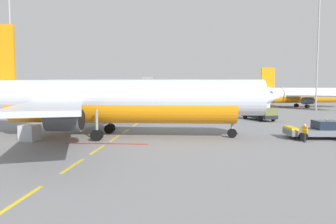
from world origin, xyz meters
TOP-DOWN VIEW (x-y plane):
  - ground at (40.00, 40.00)m, footprint 400.00×400.00m
  - apron_paint_markings at (18.00, 35.72)m, footprint 8.00×93.22m
  - airliner_foreground at (17.92, 26.32)m, footprint 34.69×34.63m
  - pushback_tug at (39.33, 26.59)m, footprint 6.14×3.45m
  - airliner_mid_left at (57.92, 81.12)m, footprint 30.28×29.34m
  - fuel_service_truck at (37.23, 45.63)m, footprint 4.80×7.39m
  - ground_crew_worker at (37.12, 24.27)m, footprint 0.47×0.66m
  - uld_cargo_container at (9.87, 23.02)m, footprint 1.79×1.75m
  - apron_light_mast_near at (-10.72, 54.23)m, footprint 1.80×1.80m
  - apron_light_mast_far at (55.97, 69.30)m, footprint 1.80×1.80m
  - terminal_satellite at (-9.40, 161.18)m, footprint 79.53×22.03m

SIDE VIEW (x-z plane):
  - ground at x=40.00m, z-range 0.00..0.00m
  - apron_paint_markings at x=18.00m, z-range 0.00..0.01m
  - uld_cargo_container at x=9.87m, z-range 0.00..1.60m
  - pushback_tug at x=39.33m, z-range -0.14..1.94m
  - ground_crew_worker at x=37.12m, z-range 0.14..1.93m
  - fuel_service_truck at x=37.23m, z-range 0.08..3.22m
  - airliner_mid_left at x=57.92m, z-range -1.91..8.92m
  - airliner_foreground at x=17.92m, z-range -2.15..10.05m
  - terminal_satellite at x=-9.40m, z-range -0.78..10.97m
  - apron_light_mast_near at x=-10.72m, z-range 3.10..29.38m
  - apron_light_mast_far at x=55.97m, z-range 3.24..33.20m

